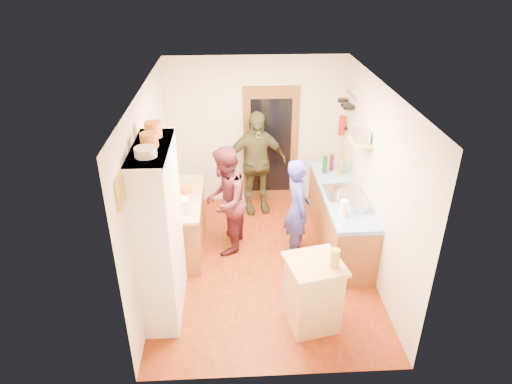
{
  "coord_description": "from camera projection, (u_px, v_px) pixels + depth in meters",
  "views": [
    {
      "loc": [
        -0.41,
        -5.41,
        4.06
      ],
      "look_at": [
        -0.11,
        0.15,
        1.11
      ],
      "focal_mm": 32.0,
      "sensor_mm": 36.0,
      "label": 1
    }
  ],
  "objects": [
    {
      "name": "cutting_board",
      "position": [
        309.0,
        262.0,
        5.24
      ],
      "size": [
        0.4,
        0.35,
        0.02
      ],
      "primitive_type": "cube",
      "rotation": [
        0.0,
        0.0,
        0.22
      ],
      "color": "white",
      "rests_on": "island_top"
    },
    {
      "name": "orange_pot_a",
      "position": [
        149.0,
        140.0,
        4.86
      ],
      "size": [
        0.19,
        0.19,
        0.15
      ],
      "primitive_type": "cylinder",
      "color": "orange",
      "rests_on": "hutch_top_shelf"
    },
    {
      "name": "hob",
      "position": [
        344.0,
        193.0,
        6.67
      ],
      "size": [
        0.55,
        0.58,
        0.04
      ],
      "primitive_type": "cube",
      "color": "silver",
      "rests_on": "right_counter_top"
    },
    {
      "name": "island_base",
      "position": [
        313.0,
        295.0,
        5.43
      ],
      "size": [
        0.66,
        0.66,
        0.86
      ],
      "primitive_type": "cube",
      "rotation": [
        0.0,
        0.0,
        0.22
      ],
      "color": "tan",
      "rests_on": "ground"
    },
    {
      "name": "pan_hang_c",
      "position": [
        343.0,
        100.0,
        7.41
      ],
      "size": [
        0.17,
        0.17,
        0.05
      ],
      "primitive_type": "cylinder",
      "color": "black",
      "rests_on": "pan_rail"
    },
    {
      "name": "island_top",
      "position": [
        315.0,
        264.0,
        5.22
      ],
      "size": [
        0.74,
        0.74,
        0.05
      ],
      "primitive_type": "cube",
      "rotation": [
        0.0,
        0.0,
        0.22
      ],
      "color": "tan",
      "rests_on": "island_base"
    },
    {
      "name": "bottle_b",
      "position": [
        332.0,
        162.0,
        7.36
      ],
      "size": [
        0.08,
        0.08,
        0.27
      ],
      "primitive_type": "cylinder",
      "rotation": [
        0.0,
        0.0,
        -0.27
      ],
      "color": "#591419",
      "rests_on": "right_counter_top"
    },
    {
      "name": "radio",
      "position": [
        361.0,
        136.0,
        6.32
      ],
      "size": [
        0.25,
        0.32,
        0.15
      ],
      "primitive_type": "cube",
      "rotation": [
        0.0,
        0.0,
        -0.12
      ],
      "color": "silver",
      "rests_on": "wall_shelf"
    },
    {
      "name": "plate_stack",
      "position": [
        146.0,
        152.0,
        4.64
      ],
      "size": [
        0.23,
        0.23,
        0.09
      ],
      "primitive_type": "cylinder",
      "color": "white",
      "rests_on": "hutch_top_shelf"
    },
    {
      "name": "orange_pot_b",
      "position": [
        153.0,
        129.0,
        5.12
      ],
      "size": [
        0.19,
        0.19,
        0.17
      ],
      "primitive_type": "cylinder",
      "color": "orange",
      "rests_on": "hutch_top_shelf"
    },
    {
      "name": "oil_jar",
      "position": [
        335.0,
        258.0,
        5.1
      ],
      "size": [
        0.13,
        0.13,
        0.22
      ],
      "primitive_type": "cylinder",
      "rotation": [
        0.0,
        0.0,
        0.22
      ],
      "color": "#AD9E2D",
      "rests_on": "island_top"
    },
    {
      "name": "pot_on_hob",
      "position": [
        341.0,
        189.0,
        6.62
      ],
      "size": [
        0.19,
        0.19,
        0.12
      ],
      "primitive_type": "cylinder",
      "color": "silver",
      "rests_on": "hob"
    },
    {
      "name": "wall_right",
      "position": [
        376.0,
        182.0,
        6.16
      ],
      "size": [
        0.02,
        4.0,
        2.6
      ],
      "primitive_type": "cube",
      "color": "beige",
      "rests_on": "ground"
    },
    {
      "name": "hutch_body",
      "position": [
        160.0,
        233.0,
        5.41
      ],
      "size": [
        0.4,
        1.2,
        2.2
      ],
      "primitive_type": "cube",
      "color": "white",
      "rests_on": "ground"
    },
    {
      "name": "pan_hang_a",
      "position": [
        349.0,
        107.0,
        7.05
      ],
      "size": [
        0.18,
        0.18,
        0.05
      ],
      "primitive_type": "cylinder",
      "color": "black",
      "rests_on": "pan_rail"
    },
    {
      "name": "bottle_a",
      "position": [
        325.0,
        165.0,
        7.26
      ],
      "size": [
        0.09,
        0.09,
        0.29
      ],
      "primitive_type": "cylinder",
      "rotation": [
        0.0,
        0.0,
        -0.3
      ],
      "color": "#143F14",
      "rests_on": "right_counter_top"
    },
    {
      "name": "toaster",
      "position": [
        180.0,
        206.0,
        6.19
      ],
      "size": [
        0.27,
        0.19,
        0.2
      ],
      "primitive_type": "cube",
      "rotation": [
        0.0,
        0.0,
        0.08
      ],
      "color": "white",
      "rests_on": "left_counter_top"
    },
    {
      "name": "wall_back",
      "position": [
        256.0,
        132.0,
        7.86
      ],
      "size": [
        3.0,
        0.02,
        2.6
      ],
      "primitive_type": "cube",
      "color": "beige",
      "rests_on": "ground"
    },
    {
      "name": "wall_front",
      "position": [
        280.0,
        281.0,
        4.31
      ],
      "size": [
        3.0,
        0.02,
        2.6
      ],
      "primitive_type": "cube",
      "color": "beige",
      "rests_on": "ground"
    },
    {
      "name": "ext_bracket",
      "position": [
        345.0,
        128.0,
        7.58
      ],
      "size": [
        0.06,
        0.1,
        0.04
      ],
      "primitive_type": "cube",
      "color": "black",
      "rests_on": "wall_right"
    },
    {
      "name": "door_frame",
      "position": [
        271.0,
        146.0,
        7.95
      ],
      "size": [
        0.95,
        0.06,
        2.1
      ],
      "primitive_type": "cube",
      "color": "brown",
      "rests_on": "ground"
    },
    {
      "name": "pan_hang_b",
      "position": [
        346.0,
        105.0,
        7.24
      ],
      "size": [
        0.16,
        0.16,
        0.05
      ],
      "primitive_type": "cylinder",
      "color": "black",
      "rests_on": "pan_rail"
    },
    {
      "name": "orange_bowl",
      "position": [
        186.0,
        189.0,
        6.74
      ],
      "size": [
        0.2,
        0.2,
        0.09
      ],
      "primitive_type": "cylinder",
      "rotation": [
        0.0,
        0.0,
        -0.03
      ],
      "color": "orange",
      "rests_on": "left_counter_top"
    },
    {
      "name": "wall_left",
      "position": [
        150.0,
        187.0,
        6.01
      ],
      "size": [
        0.02,
        4.0,
        2.6
      ],
      "primitive_type": "cube",
      "color": "beige",
      "rests_on": "ground"
    },
    {
      "name": "person_hob",
      "position": [
        300.0,
        209.0,
        6.56
      ],
      "size": [
        0.43,
        0.6,
        1.53
      ],
      "primitive_type": "imported",
      "rotation": [
        0.0,
        0.0,
        1.69
      ],
      "color": "#303594",
      "rests_on": "ground"
    },
    {
      "name": "hutch_top_shelf",
      "position": [
        150.0,
        148.0,
        4.9
      ],
      "size": [
        0.4,
        1.14,
        0.04
      ],
      "primitive_type": "cube",
      "color": "white",
      "rests_on": "hutch_body"
    },
    {
      "name": "kettle",
      "position": [
        175.0,
        196.0,
        6.45
      ],
      "size": [
        0.19,
        0.19,
        0.19
      ],
      "primitive_type": "cylinder",
      "rotation": [
        0.0,
        0.0,
        -0.15
      ],
      "color": "white",
      "rests_on": "left_counter_top"
    },
    {
      "name": "wall_shelf",
      "position": [
        360.0,
        142.0,
        6.36
      ],
      "size": [
        0.26,
        0.42,
        0.03
      ],
      "primitive_type": "cube",
      "color": "tan",
      "rests_on": "wall_right"
    },
    {
      "name": "floor",
      "position": [
        264.0,
        264.0,
        6.7
      ],
      "size": [
        3.0,
        4.0,
        0.02
      ],
      "primitive_type": "cube",
      "color": "maroon",
      "rests_on": "ground"
    },
    {
      "name": "bottle_c",
      "position": [
        342.0,
        164.0,
        7.22
      ],
      "size": [
        0.1,
        0.1,
        0.34
      ],
      "primitive_type": "cylinder",
      "rotation": [
        0.0,
        0.0,
        -0.22
      ],
      "color": "olive",
      "rests_on": "right_counter_top"
    },
    {
      "name": "door_glass",
      "position": [
        271.0,
        147.0,
        7.92
      ],
      "size": [
        0.7,
        0.02,
        1.7
      ],
      "primitive_type": "cube",
      "color": "black",
      "rests_on": "door_frame"
    },
    {
      "name": "person_back",
      "position": [
        256.0,
        163.0,
        7.67
      ],
      "size": [
        1.11,
        0.6,
        1.8
      ],
      "primitive_type": "imported",
      "rotation": [
        0.0,
        0.0,
        0.16
      ],
      "color": "#37361F",
      "rests_on": "ground"
    },
    {
      "name": "mixing_bowl",
      "position": [
        359.0,
        207.0,
        6.25
      ],
      "size": [
        0.33,
        0.33,
        0.1
      ],
      "primitive_type": "cylinder",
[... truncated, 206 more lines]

